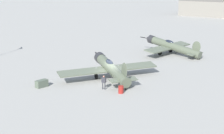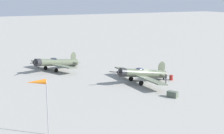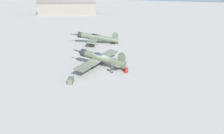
# 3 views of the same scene
# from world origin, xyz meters

# --- Properties ---
(ground_plane) EXTENTS (400.00, 400.00, 0.00)m
(ground_plane) POSITION_xyz_m (0.00, 0.00, 0.00)
(ground_plane) COLOR gray
(airplane_foreground) EXTENTS (10.76, 13.30, 3.27)m
(airplane_foreground) POSITION_xyz_m (-0.50, -0.01, 1.54)
(airplane_foreground) COLOR #4C5442
(airplane_foreground) RESTS_ON ground_plane
(airplane_mid_apron) EXTENTS (10.94, 10.90, 3.03)m
(airplane_mid_apron) POSITION_xyz_m (-10.23, 15.35, 1.48)
(airplane_mid_apron) COLOR #4C5442
(airplane_mid_apron) RESTS_ON ground_plane
(ground_crew_mechanic) EXTENTS (0.50, 0.47, 1.66)m
(ground_crew_mechanic) POSITION_xyz_m (2.84, -2.24, 1.01)
(ground_crew_mechanic) COLOR #2D2D33
(ground_crew_mechanic) RESTS_ON ground_plane
(equipment_crate) EXTENTS (1.28, 1.64, 0.87)m
(equipment_crate) POSITION_xyz_m (-0.85, -8.76, 0.43)
(equipment_crate) COLOR #4C5647
(equipment_crate) RESTS_ON ground_plane
(fuel_drum) EXTENTS (0.63, 0.63, 0.85)m
(fuel_drum) POSITION_xyz_m (4.88, -0.96, 0.43)
(fuel_drum) COLOR maroon
(fuel_drum) RESTS_ON ground_plane
(distant_hangar) EXTENTS (31.28, 25.72, 12.75)m
(distant_hangar) POSITION_xyz_m (-56.93, 66.71, 4.51)
(distant_hangar) COLOR slate
(distant_hangar) RESTS_ON ground_plane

